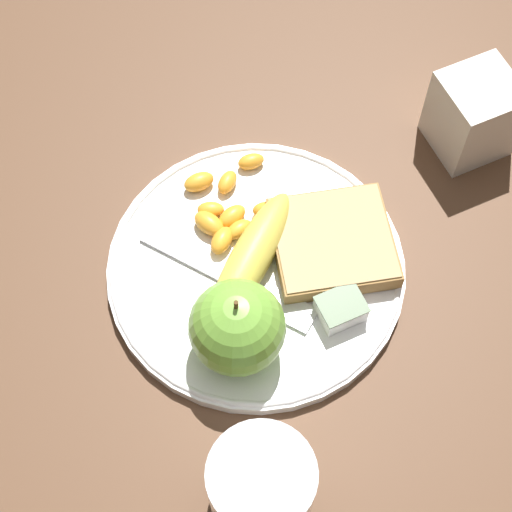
% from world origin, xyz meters
% --- Properties ---
extents(ground_plane, '(3.00, 3.00, 0.00)m').
position_xyz_m(ground_plane, '(0.00, 0.00, 0.00)').
color(ground_plane, brown).
extents(plate, '(0.27, 0.27, 0.01)m').
position_xyz_m(plate, '(0.00, 0.00, 0.01)').
color(plate, white).
rests_on(plate, ground_plane).
extents(juice_glass, '(0.08, 0.08, 0.09)m').
position_xyz_m(juice_glass, '(0.08, 0.19, 0.04)').
color(juice_glass, silver).
rests_on(juice_glass, ground_plane).
extents(apple, '(0.08, 0.08, 0.09)m').
position_xyz_m(apple, '(0.05, 0.06, 0.05)').
color(apple, '#72B23D').
rests_on(apple, plate).
extents(banana, '(0.14, 0.12, 0.04)m').
position_xyz_m(banana, '(0.01, 0.01, 0.03)').
color(banana, '#E0CC4C').
rests_on(banana, plate).
extents(bread_slice, '(0.13, 0.13, 0.02)m').
position_xyz_m(bread_slice, '(-0.07, 0.01, 0.02)').
color(bread_slice, olive).
rests_on(bread_slice, plate).
extents(fork, '(0.12, 0.15, 0.00)m').
position_xyz_m(fork, '(0.02, 0.01, 0.01)').
color(fork, silver).
rests_on(fork, plate).
extents(jam_packet, '(0.04, 0.03, 0.02)m').
position_xyz_m(jam_packet, '(-0.05, 0.07, 0.02)').
color(jam_packet, white).
rests_on(jam_packet, plate).
extents(orange_segment_0, '(0.03, 0.04, 0.02)m').
position_xyz_m(orange_segment_0, '(0.02, -0.05, 0.02)').
color(orange_segment_0, '#F9A32D').
rests_on(orange_segment_0, plate).
extents(orange_segment_1, '(0.03, 0.03, 0.01)m').
position_xyz_m(orange_segment_1, '(-0.01, -0.09, 0.02)').
color(orange_segment_1, '#F9A32D').
rests_on(orange_segment_1, plate).
extents(orange_segment_2, '(0.03, 0.02, 0.01)m').
position_xyz_m(orange_segment_2, '(-0.00, -0.04, 0.02)').
color(orange_segment_2, '#F9A32D').
rests_on(orange_segment_2, plate).
extents(orange_segment_3, '(0.03, 0.02, 0.01)m').
position_xyz_m(orange_segment_3, '(0.02, -0.07, 0.02)').
color(orange_segment_3, '#F9A32D').
rests_on(orange_segment_3, plate).
extents(orange_segment_4, '(0.03, 0.02, 0.02)m').
position_xyz_m(orange_segment_4, '(0.01, -0.10, 0.02)').
color(orange_segment_4, '#F9A32D').
rests_on(orange_segment_4, plate).
extents(orange_segment_5, '(0.03, 0.02, 0.02)m').
position_xyz_m(orange_segment_5, '(0.00, -0.05, 0.02)').
color(orange_segment_5, '#F9A32D').
rests_on(orange_segment_5, plate).
extents(orange_segment_6, '(0.03, 0.02, 0.01)m').
position_xyz_m(orange_segment_6, '(-0.04, -0.10, 0.02)').
color(orange_segment_6, '#F9A32D').
rests_on(orange_segment_6, plate).
extents(orange_segment_7, '(0.03, 0.03, 0.02)m').
position_xyz_m(orange_segment_7, '(0.02, -0.03, 0.02)').
color(orange_segment_7, '#F9A32D').
rests_on(orange_segment_7, plate).
extents(orange_segment_8, '(0.03, 0.03, 0.02)m').
position_xyz_m(orange_segment_8, '(-0.03, -0.04, 0.02)').
color(orange_segment_8, '#F9A32D').
rests_on(orange_segment_8, plate).
extents(condiment_caddy, '(0.07, 0.07, 0.08)m').
position_xyz_m(condiment_caddy, '(-0.25, -0.05, 0.04)').
color(condiment_caddy, silver).
rests_on(condiment_caddy, ground_plane).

